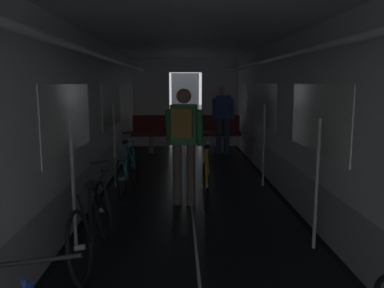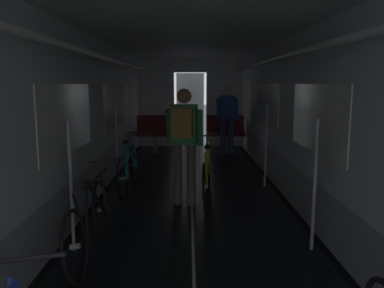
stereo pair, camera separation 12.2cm
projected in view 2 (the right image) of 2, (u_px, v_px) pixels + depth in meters
train_car_shell at (192, 88)px, 5.38m from camera, size 3.14×12.34×2.57m
bench_seat_far_left at (155, 130)px, 9.97m from camera, size 0.98×0.51×0.95m
bench_seat_far_right at (225, 130)px, 9.98m from camera, size 0.98×0.51×0.95m
bicycle_teal at (129, 168)px, 6.37m from camera, size 0.44×1.69×0.95m
bicycle_black at (90, 221)px, 3.93m from camera, size 0.44×1.69×0.96m
person_cyclist_aisle at (184, 136)px, 5.53m from camera, size 0.55×0.43×1.69m
bicycle_yellow_in_aisle at (207, 175)px, 5.90m from camera, size 0.44×1.69×0.94m
person_standing_near_bench at (227, 115)px, 9.55m from camera, size 0.53×0.23×1.69m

